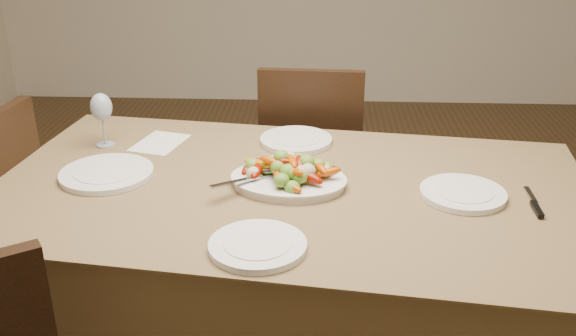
# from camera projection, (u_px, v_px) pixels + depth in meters

# --- Properties ---
(dining_table) EXTENTS (1.96, 1.26, 0.76)m
(dining_table) POSITION_uv_depth(u_px,v_px,m) (288.00, 289.00, 2.13)
(dining_table) COLOR brown
(dining_table) RESTS_ON ground
(chair_far) EXTENTS (0.44, 0.44, 0.95)m
(chair_far) POSITION_uv_depth(u_px,v_px,m) (312.00, 163.00, 2.86)
(chair_far) COLOR black
(chair_far) RESTS_ON ground
(serving_platter) EXTENTS (0.38, 0.30, 0.02)m
(serving_platter) POSITION_uv_depth(u_px,v_px,m) (289.00, 182.00, 1.98)
(serving_platter) COLOR white
(serving_platter) RESTS_ON dining_table
(roasted_vegetables) EXTENTS (0.31, 0.23, 0.09)m
(roasted_vegetables) POSITION_uv_depth(u_px,v_px,m) (289.00, 165.00, 1.95)
(roasted_vegetables) COLOR #791102
(roasted_vegetables) RESTS_ON serving_platter
(serving_spoon) EXTENTS (0.23, 0.25, 0.03)m
(serving_spoon) POSITION_uv_depth(u_px,v_px,m) (265.00, 175.00, 1.94)
(serving_spoon) COLOR #9EA0A8
(serving_spoon) RESTS_ON serving_platter
(plate_left) EXTENTS (0.30, 0.30, 0.02)m
(plate_left) POSITION_uv_depth(u_px,v_px,m) (107.00, 174.00, 2.04)
(plate_left) COLOR white
(plate_left) RESTS_ON dining_table
(plate_right) EXTENTS (0.25, 0.25, 0.02)m
(plate_right) POSITION_uv_depth(u_px,v_px,m) (463.00, 194.00, 1.91)
(plate_right) COLOR white
(plate_right) RESTS_ON dining_table
(plate_far) EXTENTS (0.26, 0.26, 0.02)m
(plate_far) POSITION_uv_depth(u_px,v_px,m) (296.00, 140.00, 2.31)
(plate_far) COLOR white
(plate_far) RESTS_ON dining_table
(plate_near) EXTENTS (0.25, 0.25, 0.02)m
(plate_near) POSITION_uv_depth(u_px,v_px,m) (258.00, 246.00, 1.63)
(plate_near) COLOR white
(plate_near) RESTS_ON dining_table
(wine_glass) EXTENTS (0.08, 0.08, 0.20)m
(wine_glass) POSITION_uv_depth(u_px,v_px,m) (103.00, 118.00, 2.24)
(wine_glass) COLOR #8C99A5
(wine_glass) RESTS_ON dining_table
(menu_card) EXTENTS (0.20, 0.24, 0.00)m
(menu_card) POSITION_uv_depth(u_px,v_px,m) (160.00, 143.00, 2.30)
(menu_card) COLOR silver
(menu_card) RESTS_ON dining_table
(table_knife) EXTENTS (0.02, 0.20, 0.01)m
(table_knife) POSITION_uv_depth(u_px,v_px,m) (534.00, 203.00, 1.86)
(table_knife) COLOR #9EA0A8
(table_knife) RESTS_ON dining_table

